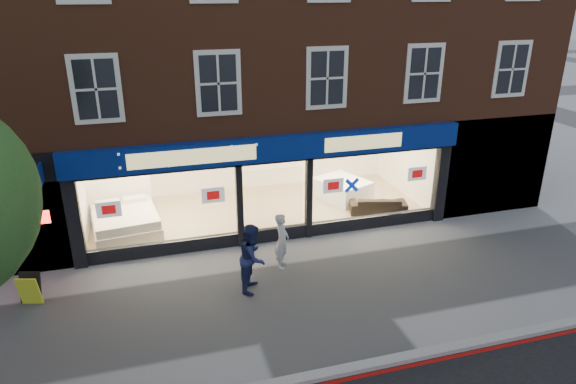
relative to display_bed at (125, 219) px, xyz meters
name	(u,v)px	position (x,y,z in m)	size (l,w,h in m)	color
ground	(307,294)	(4.32, -4.81, -0.47)	(120.00, 120.00, 0.00)	gray
kerb_line	(356,378)	(4.32, -7.91, -0.47)	(60.00, 0.10, 0.01)	#8C0A07
kerb_stone	(352,369)	(4.32, -7.71, -0.41)	(60.00, 0.25, 0.12)	gray
showroom_floor	(259,211)	(4.32, 0.44, -0.42)	(11.00, 4.50, 0.10)	tan
building	(242,3)	(4.30, 2.12, 6.20)	(19.00, 8.26, 10.30)	brown
display_bed	(125,219)	(0.00, 0.00, 0.00)	(2.22, 2.58, 1.34)	white
bedside_table	(100,212)	(-0.78, 1.05, -0.10)	(0.45, 0.45, 0.55)	brown
mattress_stack	(342,189)	(7.42, 0.58, -0.03)	(1.95, 2.16, 0.69)	white
sofa	(378,205)	(8.10, -0.91, -0.10)	(1.88, 0.73, 0.55)	black
a_board	(30,289)	(-2.18, -3.36, -0.07)	(0.52, 0.33, 0.80)	gold
pedestrian_grey	(282,241)	(4.09, -3.33, 0.31)	(0.57, 0.37, 1.56)	#B0B4B9
pedestrian_blue	(253,257)	(3.10, -4.18, 0.41)	(0.86, 0.67, 1.77)	#191F47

